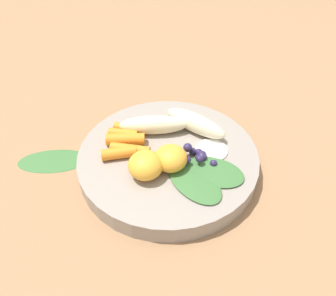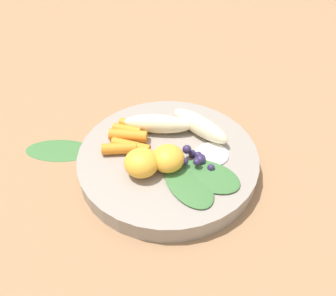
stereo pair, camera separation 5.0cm
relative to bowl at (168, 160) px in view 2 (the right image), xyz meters
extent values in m
plane|color=#99704C|center=(0.00, 0.00, -0.02)|extent=(2.40, 2.40, 0.00)
cylinder|color=gray|center=(0.00, 0.00, 0.00)|extent=(0.28, 0.28, 0.03)
ellipsoid|color=beige|center=(-0.05, 0.00, 0.03)|extent=(0.07, 0.11, 0.03)
ellipsoid|color=beige|center=(-0.03, 0.06, 0.03)|extent=(0.11, 0.08, 0.03)
ellipsoid|color=#F4A833|center=(0.03, -0.01, 0.03)|extent=(0.05, 0.05, 0.04)
ellipsoid|color=#F4A833|center=(0.03, -0.05, 0.03)|extent=(0.05, 0.05, 0.04)
cylinder|color=orange|center=(-0.07, -0.04, 0.02)|extent=(0.04, 0.05, 0.01)
cylinder|color=orange|center=(-0.06, -0.05, 0.02)|extent=(0.04, 0.05, 0.02)
cylinder|color=orange|center=(-0.05, -0.05, 0.02)|extent=(0.04, 0.06, 0.02)
cylinder|color=orange|center=(-0.02, -0.05, 0.02)|extent=(0.05, 0.06, 0.02)
cylinder|color=orange|center=(-0.02, -0.07, 0.02)|extent=(0.03, 0.06, 0.02)
sphere|color=#2D234C|center=(0.03, 0.03, 0.02)|extent=(0.01, 0.01, 0.01)
sphere|color=#2D234C|center=(0.02, 0.04, 0.02)|extent=(0.01, 0.01, 0.01)
sphere|color=#2D234C|center=(0.03, 0.04, 0.02)|extent=(0.01, 0.01, 0.01)
sphere|color=#2D234C|center=(0.05, 0.05, 0.02)|extent=(0.01, 0.01, 0.01)
sphere|color=#2D234C|center=(0.04, 0.01, 0.03)|extent=(0.01, 0.01, 0.01)
sphere|color=#2D234C|center=(0.02, 0.02, 0.03)|extent=(0.01, 0.01, 0.01)
sphere|color=#2D234C|center=(0.02, 0.03, 0.02)|extent=(0.01, 0.01, 0.01)
sphere|color=#2D234C|center=(0.03, 0.04, 0.02)|extent=(0.01, 0.01, 0.01)
sphere|color=#2D234C|center=(0.04, 0.04, 0.02)|extent=(0.01, 0.01, 0.01)
sphere|color=#2D234C|center=(0.05, 0.03, 0.03)|extent=(0.01, 0.01, 0.01)
sphere|color=#2D234C|center=(0.04, 0.04, 0.02)|extent=(0.01, 0.01, 0.01)
cylinder|color=white|center=(0.02, 0.06, 0.02)|extent=(0.05, 0.05, 0.00)
ellipsoid|color=#3D7038|center=(0.07, 0.01, 0.02)|extent=(0.10, 0.07, 0.01)
ellipsoid|color=#3D7038|center=(0.07, 0.04, 0.02)|extent=(0.11, 0.10, 0.01)
ellipsoid|color=#3D7038|center=(-0.09, -0.16, -0.01)|extent=(0.09, 0.13, 0.01)
camera|label=1|loc=(0.33, -0.16, 0.37)|focal=35.41mm
camera|label=2|loc=(0.35, -0.11, 0.37)|focal=35.41mm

